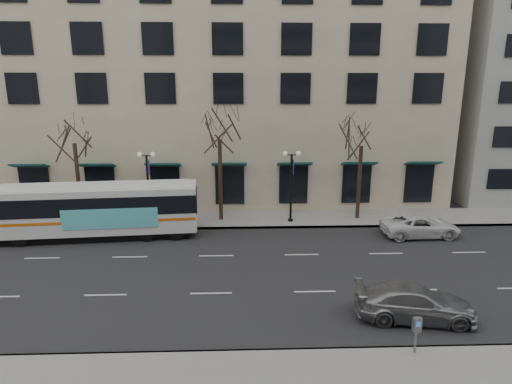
{
  "coord_description": "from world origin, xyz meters",
  "views": [
    {
      "loc": [
        1.51,
        -20.99,
        9.74
      ],
      "look_at": [
        2.29,
        1.6,
        4.0
      ],
      "focal_mm": 30.0,
      "sensor_mm": 36.0,
      "label": 1
    }
  ],
  "objects_px": {
    "tree_far_mid": "(219,126)",
    "silver_car": "(415,303)",
    "tree_far_left": "(73,129)",
    "lamp_post_right": "(291,183)",
    "white_pickup": "(420,226)",
    "lamp_post_left": "(148,184)",
    "tree_far_right": "(362,132)",
    "pay_station": "(417,328)",
    "city_bus": "(99,209)"
  },
  "relations": [
    {
      "from": "tree_far_right",
      "to": "lamp_post_left",
      "type": "relative_size",
      "value": 1.55
    },
    {
      "from": "silver_car",
      "to": "tree_far_right",
      "type": "bearing_deg",
      "value": 2.88
    },
    {
      "from": "lamp_post_right",
      "to": "white_pickup",
      "type": "xyz_separation_m",
      "value": [
        8.19,
        -2.99,
        -2.25
      ]
    },
    {
      "from": "white_pickup",
      "to": "pay_station",
      "type": "distance_m",
      "value": 13.74
    },
    {
      "from": "tree_far_mid",
      "to": "pay_station",
      "type": "height_order",
      "value": "tree_far_mid"
    },
    {
      "from": "tree_far_left",
      "to": "lamp_post_right",
      "type": "height_order",
      "value": "tree_far_left"
    },
    {
      "from": "tree_far_right",
      "to": "city_bus",
      "type": "relative_size",
      "value": 0.62
    },
    {
      "from": "tree_far_right",
      "to": "pay_station",
      "type": "bearing_deg",
      "value": -97.68
    },
    {
      "from": "tree_far_left",
      "to": "tree_far_right",
      "type": "height_order",
      "value": "tree_far_left"
    },
    {
      "from": "tree_far_mid",
      "to": "city_bus",
      "type": "bearing_deg",
      "value": -158.81
    },
    {
      "from": "tree_far_left",
      "to": "lamp_post_right",
      "type": "bearing_deg",
      "value": -2.29
    },
    {
      "from": "tree_far_left",
      "to": "pay_station",
      "type": "xyz_separation_m",
      "value": [
        17.81,
        -16.22,
        -5.53
      ]
    },
    {
      "from": "tree_far_right",
      "to": "lamp_post_right",
      "type": "relative_size",
      "value": 1.55
    },
    {
      "from": "pay_station",
      "to": "silver_car",
      "type": "bearing_deg",
      "value": 65.94
    },
    {
      "from": "tree_far_left",
      "to": "city_bus",
      "type": "xyz_separation_m",
      "value": [
        2.27,
        -3.0,
        -4.81
      ]
    },
    {
      "from": "tree_far_right",
      "to": "lamp_post_left",
      "type": "xyz_separation_m",
      "value": [
        -14.99,
        -0.6,
        -3.48
      ]
    },
    {
      "from": "tree_far_left",
      "to": "lamp_post_right",
      "type": "relative_size",
      "value": 1.6
    },
    {
      "from": "tree_far_mid",
      "to": "lamp_post_right",
      "type": "xyz_separation_m",
      "value": [
        5.01,
        -0.6,
        -3.96
      ]
    },
    {
      "from": "tree_far_left",
      "to": "city_bus",
      "type": "bearing_deg",
      "value": -52.81
    },
    {
      "from": "tree_far_mid",
      "to": "pay_station",
      "type": "relative_size",
      "value": 6.06
    },
    {
      "from": "tree_far_mid",
      "to": "lamp_post_right",
      "type": "height_order",
      "value": "tree_far_mid"
    },
    {
      "from": "pay_station",
      "to": "tree_far_left",
      "type": "bearing_deg",
      "value": 135.01
    },
    {
      "from": "silver_car",
      "to": "pay_station",
      "type": "distance_m",
      "value": 2.8
    },
    {
      "from": "tree_far_left",
      "to": "tree_far_mid",
      "type": "bearing_deg",
      "value": 0.0
    },
    {
      "from": "white_pickup",
      "to": "tree_far_left",
      "type": "bearing_deg",
      "value": 79.38
    },
    {
      "from": "lamp_post_right",
      "to": "city_bus",
      "type": "xyz_separation_m",
      "value": [
        -12.74,
        -2.4,
        -1.05
      ]
    },
    {
      "from": "tree_far_mid",
      "to": "silver_car",
      "type": "height_order",
      "value": "tree_far_mid"
    },
    {
      "from": "lamp_post_left",
      "to": "silver_car",
      "type": "xyz_separation_m",
      "value": [
        13.81,
        -13.04,
        -2.22
      ]
    },
    {
      "from": "tree_far_mid",
      "to": "pay_station",
      "type": "bearing_deg",
      "value": -64.27
    },
    {
      "from": "tree_far_left",
      "to": "tree_far_mid",
      "type": "distance_m",
      "value": 10.0
    },
    {
      "from": "tree_far_left",
      "to": "white_pickup",
      "type": "distance_m",
      "value": 24.23
    },
    {
      "from": "tree_far_left",
      "to": "lamp_post_right",
      "type": "distance_m",
      "value": 15.48
    },
    {
      "from": "tree_far_mid",
      "to": "city_bus",
      "type": "relative_size",
      "value": 0.66
    },
    {
      "from": "tree_far_left",
      "to": "silver_car",
      "type": "xyz_separation_m",
      "value": [
        18.82,
        -13.64,
        -5.98
      ]
    },
    {
      "from": "lamp_post_right",
      "to": "white_pickup",
      "type": "height_order",
      "value": "lamp_post_right"
    },
    {
      "from": "pay_station",
      "to": "city_bus",
      "type": "bearing_deg",
      "value": 136.94
    },
    {
      "from": "tree_far_left",
      "to": "tree_far_mid",
      "type": "relative_size",
      "value": 0.98
    },
    {
      "from": "lamp_post_right",
      "to": "pay_station",
      "type": "distance_m",
      "value": 15.96
    },
    {
      "from": "tree_far_right",
      "to": "white_pickup",
      "type": "relative_size",
      "value": 1.6
    },
    {
      "from": "tree_far_left",
      "to": "silver_car",
      "type": "height_order",
      "value": "tree_far_left"
    },
    {
      "from": "lamp_post_left",
      "to": "tree_far_right",
      "type": "bearing_deg",
      "value": 2.29
    },
    {
      "from": "lamp_post_left",
      "to": "city_bus",
      "type": "bearing_deg",
      "value": -138.79
    },
    {
      "from": "pay_station",
      "to": "lamp_post_right",
      "type": "bearing_deg",
      "value": 97.51
    },
    {
      "from": "white_pickup",
      "to": "tree_far_right",
      "type": "bearing_deg",
      "value": 39.89
    },
    {
      "from": "tree_far_left",
      "to": "city_bus",
      "type": "relative_size",
      "value": 0.64
    },
    {
      "from": "lamp_post_right",
      "to": "pay_station",
      "type": "relative_size",
      "value": 3.69
    },
    {
      "from": "lamp_post_left",
      "to": "white_pickup",
      "type": "bearing_deg",
      "value": -9.32
    },
    {
      "from": "tree_far_left",
      "to": "city_bus",
      "type": "height_order",
      "value": "tree_far_left"
    },
    {
      "from": "tree_far_right",
      "to": "lamp_post_right",
      "type": "distance_m",
      "value": 6.11
    },
    {
      "from": "silver_car",
      "to": "white_pickup",
      "type": "height_order",
      "value": "silver_car"
    }
  ]
}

